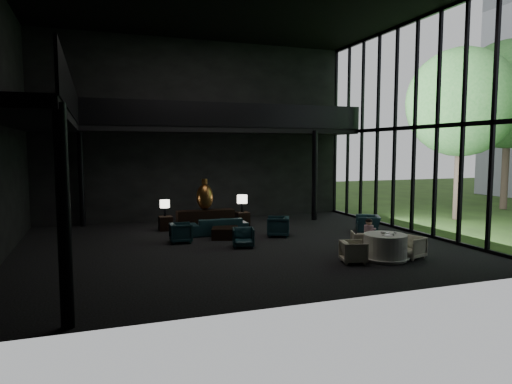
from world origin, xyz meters
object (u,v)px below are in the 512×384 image
object	(u,v)px
child	(369,229)
console	(206,219)
dining_chair_north	(364,242)
lounge_armchair_west	(181,232)
table_lamp_right	(242,200)
lounge_armchair_south	(243,238)
window_armchair	(368,222)
side_table_left	(166,223)
coffee_table	(225,233)
lounge_armchair_east	(278,225)
sofa	(219,223)
dining_chair_west	(354,252)
table_lamp_left	(165,205)
side_table_right	(243,219)
dining_chair_east	(410,247)
bronze_urn	(205,197)
dining_table	(385,249)

from	to	relation	value
child	console	bearing A→B (deg)	-57.72
dining_chair_north	lounge_armchair_west	bearing A→B (deg)	-11.92
table_lamp_right	child	bearing A→B (deg)	-70.58
lounge_armchair_west	lounge_armchair_south	size ratio (longest dim) A/B	1.12
lounge_armchair_west	window_armchair	world-z (taller)	window_armchair
side_table_left	coffee_table	distance (m)	2.93
lounge_armchair_west	lounge_armchair_east	size ratio (longest dim) A/B	0.86
sofa	dining_chair_north	size ratio (longest dim) A/B	3.29
dining_chair_west	child	xyz separation A→B (m)	(1.10, 0.93, 0.45)
table_lamp_left	side_table_right	world-z (taller)	table_lamp_left
dining_chair_north	dining_chair_east	size ratio (longest dim) A/B	1.03
bronze_urn	window_armchair	distance (m)	6.53
coffee_table	dining_chair_north	bearing A→B (deg)	-45.87
table_lamp_left	lounge_armchair_south	size ratio (longest dim) A/B	1.00
window_armchair	dining_table	distance (m)	4.42
table_lamp_left	dining_chair_north	world-z (taller)	table_lamp_left
dining_chair_north	dining_chair_east	distance (m)	1.40
table_lamp_left	lounge_armchair_south	bearing A→B (deg)	-64.38
table_lamp_left	dining_chair_west	distance (m)	8.23
lounge_armchair_west	side_table_left	bearing A→B (deg)	6.34
dining_chair_north	child	xyz separation A→B (m)	(0.12, -0.09, 0.42)
dining_chair_east	child	distance (m)	1.33
table_lamp_left	dining_chair_north	xyz separation A→B (m)	(5.23, -6.00, -0.67)
table_lamp_right	lounge_armchair_west	bearing A→B (deg)	-139.01
side_table_right	dining_table	distance (m)	7.27
sofa	dining_chair_east	xyz separation A→B (m)	(4.36, -5.48, -0.11)
lounge_armchair_east	dining_table	bearing A→B (deg)	44.63
sofa	dining_chair_west	bearing A→B (deg)	114.90
console	child	distance (m)	7.03
side_table_right	dining_chair_west	world-z (taller)	dining_chair_west
table_lamp_left	table_lamp_right	size ratio (longest dim) A/B	0.89
child	sofa	bearing A→B (deg)	-51.34
lounge_armchair_west	dining_chair_north	world-z (taller)	lounge_armchair_west
window_armchair	coffee_table	world-z (taller)	window_armchair
lounge_armchair_east	table_lamp_left	bearing A→B (deg)	-101.92
side_table_right	dining_chair_north	world-z (taller)	dining_chair_north
sofa	console	bearing A→B (deg)	-83.61
dining_table	dining_chair_north	distance (m)	1.02
side_table_right	child	size ratio (longest dim) A/B	0.92
sofa	child	distance (m)	5.76
child	lounge_armchair_south	bearing A→B (deg)	-30.90
bronze_urn	lounge_armchair_south	xyz separation A→B (m)	(0.34, -4.01, -0.95)
coffee_table	dining_chair_east	bearing A→B (deg)	-46.89
lounge_armchair_west	dining_chair_west	world-z (taller)	lounge_armchair_west
lounge_armchair_west	lounge_armchair_east	bearing A→B (deg)	-88.58
lounge_armchair_south	window_armchair	distance (m)	5.45
sofa	dining_table	size ratio (longest dim) A/B	1.59
lounge_armchair_east	dining_chair_west	bearing A→B (deg)	31.58
lounge_armchair_west	coffee_table	world-z (taller)	lounge_armchair_west
sofa	coffee_table	distance (m)	0.87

